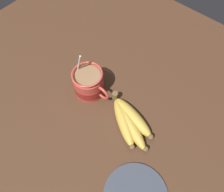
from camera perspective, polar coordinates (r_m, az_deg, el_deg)
table at (r=77.14cm, az=-4.90°, el=-1.32°), size 125.03×125.03×3.97cm
coffee_mug at (r=73.25cm, az=-6.05°, el=3.18°), size 15.54×10.21×17.23cm
banana_bunch at (r=69.48cm, az=4.50°, el=-6.38°), size 20.11×13.16×4.38cm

